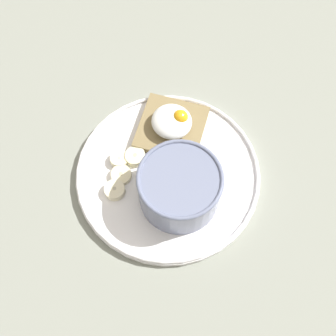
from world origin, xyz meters
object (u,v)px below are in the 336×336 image
object	(u,v)px
banana_slice_back	(121,175)
banana_slice_right	(135,157)
toast_slice	(172,128)
banana_slice_left	(119,159)
banana_slice_front	(115,190)
oatmeal_bowl	(180,187)
poached_egg	(173,121)

from	to	relation	value
banana_slice_back	banana_slice_right	size ratio (longest dim) A/B	0.90
toast_slice	banana_slice_right	world-z (taller)	same
banana_slice_left	banana_slice_right	xyz separation A→B (cm)	(1.74, 1.73, 0.13)
banana_slice_left	banana_slice_back	xyz separation A→B (cm)	(1.85, -1.85, -0.04)
toast_slice	banana_slice_back	distance (cm)	10.90
banana_slice_front	banana_slice_back	size ratio (longest dim) A/B	1.11
oatmeal_bowl	banana_slice_left	world-z (taller)	oatmeal_bowl
banana_slice_left	banana_slice_right	distance (cm)	2.46
toast_slice	banana_slice_left	size ratio (longest dim) A/B	3.63
poached_egg	banana_slice_left	distance (cm)	9.95
oatmeal_bowl	toast_slice	xyz separation A→B (cm)	(-7.44, 8.33, -2.60)
toast_slice	banana_slice_right	size ratio (longest dim) A/B	2.96
toast_slice	banana_slice_left	xyz separation A→B (cm)	(-3.27, -8.96, -0.28)
banana_slice_back	banana_slice_right	distance (cm)	3.59
oatmeal_bowl	banana_slice_right	world-z (taller)	oatmeal_bowl
poached_egg	banana_slice_front	distance (cm)	13.63
banana_slice_front	banana_slice_right	size ratio (longest dim) A/B	1.00
toast_slice	banana_slice_back	xyz separation A→B (cm)	(-1.41, -10.80, -0.31)
toast_slice	banana_slice_right	xyz separation A→B (cm)	(-1.52, -7.22, -0.15)
banana_slice_left	banana_slice_right	bearing A→B (deg)	44.86
banana_slice_back	poached_egg	bearing A→B (deg)	82.11
poached_egg	banana_slice_right	xyz separation A→B (cm)	(-1.63, -7.34, -2.20)
poached_egg	banana_slice_front	xyz separation A→B (cm)	(-0.70, -13.43, -2.23)
banana_slice_front	banana_slice_right	world-z (taller)	same
toast_slice	poached_egg	world-z (taller)	poached_egg
toast_slice	banana_slice_front	distance (cm)	13.33
banana_slice_front	banana_slice_back	distance (cm)	2.64
oatmeal_bowl	banana_slice_left	xyz separation A→B (cm)	(-10.70, -0.63, -2.87)
oatmeal_bowl	banana_slice_right	size ratio (longest dim) A/B	2.79
banana_slice_right	banana_slice_back	bearing A→B (deg)	-88.20
toast_slice	banana_slice_back	world-z (taller)	toast_slice
toast_slice	banana_slice_left	world-z (taller)	toast_slice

